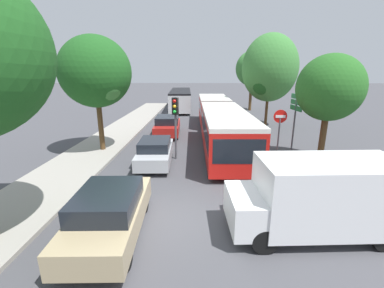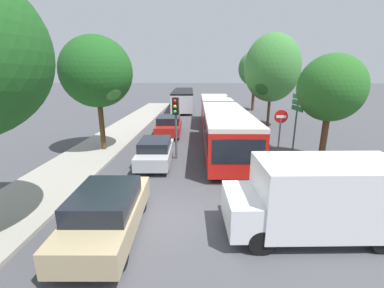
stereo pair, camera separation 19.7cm
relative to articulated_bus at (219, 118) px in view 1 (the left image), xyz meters
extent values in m
plane|color=#47474C|center=(-1.98, -10.93, -1.43)|extent=(200.00, 200.00, 0.00)
cube|color=#9E998E|center=(-7.82, 1.86, -1.36)|extent=(3.20, 35.57, 0.14)
cube|color=red|center=(0.11, -3.61, -0.15)|extent=(2.78, 9.41, 2.01)
cube|color=black|center=(0.11, -3.61, 0.21)|extent=(2.79, 9.03, 0.88)
cube|color=silver|center=(0.11, -3.61, 0.95)|extent=(2.78, 9.41, 0.20)
cube|color=red|center=(-0.15, 5.23, -0.15)|extent=(2.69, 6.46, 2.01)
cube|color=black|center=(-0.15, 5.23, 0.21)|extent=(2.71, 6.20, 0.88)
cube|color=silver|center=(-0.15, 5.23, 0.95)|extent=(2.69, 6.46, 0.20)
cylinder|color=black|center=(-0.05, 1.55, -0.15)|extent=(1.88, 1.04, 1.85)
cube|color=black|center=(0.24, -8.24, 0.09)|extent=(2.21, 0.16, 1.08)
cylinder|color=black|center=(1.25, -6.57, -0.94)|extent=(0.32, 0.99, 0.98)
cylinder|color=black|center=(-0.86, -6.63, -0.94)|extent=(0.32, 0.99, 0.98)
cylinder|color=black|center=(1.07, -0.59, -0.94)|extent=(0.32, 0.99, 0.98)
cylinder|color=black|center=(-1.03, -0.65, -0.94)|extent=(0.32, 0.99, 0.98)
cylinder|color=black|center=(0.90, 5.26, -0.94)|extent=(0.32, 0.99, 0.98)
cylinder|color=black|center=(-1.21, 5.20, -0.94)|extent=(0.32, 0.99, 0.98)
cube|color=silver|center=(-3.90, 14.65, -0.20)|extent=(3.05, 11.23, 1.93)
cube|color=black|center=(-3.90, 14.65, 0.15)|extent=(3.04, 10.68, 0.81)
cube|color=black|center=(-3.90, 14.65, 0.86)|extent=(3.05, 11.23, 0.19)
cylinder|color=black|center=(-5.13, 18.25, -0.95)|extent=(0.34, 0.98, 0.97)
cylinder|color=black|center=(-3.06, 18.36, -0.95)|extent=(0.34, 0.98, 0.97)
cylinder|color=black|center=(-4.76, 11.26, -0.95)|extent=(0.34, 0.98, 0.97)
cylinder|color=black|center=(-2.69, 11.37, -0.95)|extent=(0.34, 0.98, 0.97)
cube|color=tan|center=(-4.02, -11.86, -0.83)|extent=(1.99, 4.33, 0.69)
cube|color=black|center=(-4.02, -11.96, -0.22)|extent=(1.76, 2.30, 0.53)
cylinder|color=black|center=(-4.84, -10.53, -1.11)|extent=(0.25, 0.66, 0.65)
cylinder|color=black|center=(-3.33, -10.46, -1.11)|extent=(0.25, 0.66, 0.65)
cylinder|color=black|center=(-4.72, -13.25, -1.11)|extent=(0.25, 0.66, 0.65)
cylinder|color=black|center=(-3.20, -13.18, -1.11)|extent=(0.25, 0.66, 0.65)
cube|color=#B7BABF|center=(-3.72, -5.72, -0.88)|extent=(1.82, 3.95, 0.63)
cube|color=black|center=(-3.72, -5.81, -0.33)|extent=(1.60, 2.10, 0.48)
cylinder|color=black|center=(-4.47, -4.51, -1.14)|extent=(0.23, 0.60, 0.59)
cylinder|color=black|center=(-3.09, -4.45, -1.14)|extent=(0.23, 0.60, 0.59)
cylinder|color=black|center=(-4.35, -6.99, -1.14)|extent=(0.23, 0.60, 0.59)
cylinder|color=black|center=(-2.97, -6.93, -1.14)|extent=(0.23, 0.60, 0.59)
cube|color=#B21E19|center=(-3.87, 0.67, -0.83)|extent=(1.98, 4.29, 0.68)
cube|color=black|center=(-3.86, 0.57, -0.23)|extent=(1.74, 2.28, 0.52)
cylinder|color=black|center=(-4.68, 1.98, -1.11)|extent=(0.25, 0.65, 0.64)
cylinder|color=black|center=(-3.18, 2.05, -1.11)|extent=(0.25, 0.65, 0.64)
cylinder|color=black|center=(-4.56, -0.71, -1.11)|extent=(0.25, 0.65, 0.64)
cylinder|color=black|center=(-3.06, -0.64, -1.11)|extent=(0.25, 0.65, 0.64)
cube|color=white|center=(2.41, -11.55, -0.12)|extent=(4.22, 2.26, 2.00)
cube|color=white|center=(-0.08, -11.71, -0.59)|extent=(1.02, 1.95, 1.00)
cylinder|color=black|center=(0.37, -12.52, -1.07)|extent=(0.73, 0.29, 0.72)
cylinder|color=black|center=(0.27, -10.84, -1.07)|extent=(0.73, 0.29, 0.72)
cylinder|color=black|center=(3.56, -10.64, -1.07)|extent=(0.73, 0.29, 0.72)
cylinder|color=#56595E|center=(-2.71, -4.86, 0.27)|extent=(0.12, 0.12, 3.40)
cube|color=black|center=(-2.71, -4.86, 1.52)|extent=(0.36, 0.29, 0.90)
sphere|color=red|center=(-2.74, -5.01, 1.80)|extent=(0.18, 0.18, 0.18)
sphere|color=#EAAD14|center=(-2.74, -5.01, 1.52)|extent=(0.18, 0.18, 0.18)
sphere|color=green|center=(-2.74, -5.01, 1.24)|extent=(0.18, 0.18, 0.18)
cylinder|color=#56595E|center=(2.80, -5.09, -0.23)|extent=(0.08, 0.08, 2.40)
cylinder|color=red|center=(2.80, -5.09, 1.04)|extent=(0.70, 0.03, 0.70)
cube|color=white|center=(2.80, -5.11, 1.04)|extent=(0.50, 0.04, 0.14)
cylinder|color=#56595E|center=(4.31, -3.03, 0.37)|extent=(0.10, 0.10, 3.60)
cube|color=#197A38|center=(4.31, -3.03, 1.87)|extent=(0.21, 1.40, 0.28)
cube|color=#197A38|center=(4.31, -3.03, 1.53)|extent=(0.21, 1.40, 0.28)
cube|color=#197A38|center=(4.31, -3.03, 1.19)|extent=(0.21, 1.40, 0.28)
cylinder|color=#51381E|center=(-7.32, -3.64, 0.17)|extent=(0.30, 0.30, 3.20)
ellipsoid|color=#1E561E|center=(-7.32, -3.64, 3.27)|extent=(4.02, 4.02, 4.00)
ellipsoid|color=#3D7F38|center=(-6.82, -4.02, 2.67)|extent=(2.41, 2.41, 2.20)
cylinder|color=#51381E|center=(5.15, -5.05, -0.09)|extent=(0.33, 0.33, 2.68)
ellipsoid|color=#286623|center=(5.15, -5.05, 2.50)|extent=(3.27, 3.27, 3.35)
ellipsoid|color=#286623|center=(4.69, -5.37, 2.00)|extent=(1.96, 1.96, 1.84)
cylinder|color=#51381E|center=(4.51, 4.45, 0.00)|extent=(0.24, 0.24, 2.87)
ellipsoid|color=#3D7F38|center=(4.51, 4.45, 3.56)|extent=(4.67, 4.67, 5.65)
ellipsoid|color=#1E561E|center=(4.07, 3.85, 2.71)|extent=(2.80, 2.80, 3.11)
cylinder|color=#51381E|center=(4.82, 13.79, 0.31)|extent=(0.35, 0.35, 3.49)
ellipsoid|color=#3D7F38|center=(4.82, 13.79, 3.61)|extent=(3.90, 3.90, 4.14)
ellipsoid|color=#286623|center=(5.42, 14.18, 2.99)|extent=(2.34, 2.34, 2.28)
camera|label=1|loc=(-1.39, -18.48, 3.32)|focal=24.00mm
camera|label=2|loc=(-1.20, -18.47, 3.32)|focal=24.00mm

